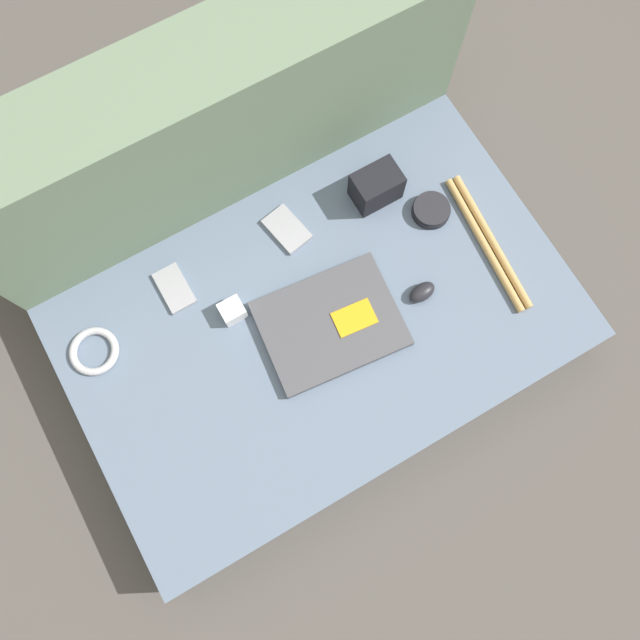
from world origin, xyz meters
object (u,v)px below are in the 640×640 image
at_px(phone_silver, 287,229).
at_px(phone_black, 175,288).
at_px(speaker_puck, 431,210).
at_px(charger_brick, 232,311).
at_px(laptop, 331,324).
at_px(camera_pouch, 376,186).
at_px(computer_mouse, 422,292).

bearing_deg(phone_silver, phone_black, 168.99).
bearing_deg(speaker_puck, charger_brick, 178.66).
distance_m(laptop, camera_pouch, 0.33).
distance_m(phone_silver, phone_black, 0.29).
relative_size(speaker_puck, phone_silver, 0.76).
height_order(speaker_puck, phone_silver, speaker_puck).
bearing_deg(speaker_puck, phone_silver, 157.82).
bearing_deg(computer_mouse, laptop, 164.19).
bearing_deg(charger_brick, phone_silver, 29.91).
height_order(computer_mouse, speaker_puck, computer_mouse).
height_order(laptop, phone_black, laptop).
relative_size(laptop, phone_black, 3.04).
relative_size(phone_silver, phone_black, 1.11).
xyz_separation_m(camera_pouch, charger_brick, (-0.42, -0.09, -0.02)).
distance_m(phone_black, charger_brick, 0.15).
height_order(phone_silver, charger_brick, charger_brick).
bearing_deg(phone_black, speaker_puck, -12.36).
bearing_deg(phone_black, computer_mouse, -31.36).
bearing_deg(charger_brick, speaker_puck, -1.34).
relative_size(computer_mouse, phone_black, 0.63).
bearing_deg(camera_pouch, speaker_puck, -48.62).
bearing_deg(camera_pouch, charger_brick, -167.93).
bearing_deg(computer_mouse, camera_pouch, 76.92).
distance_m(computer_mouse, phone_silver, 0.34).
xyz_separation_m(laptop, phone_black, (-0.26, 0.25, -0.01)).
xyz_separation_m(phone_silver, camera_pouch, (0.22, -0.02, 0.04)).
bearing_deg(phone_black, camera_pouch, -3.21).
relative_size(speaker_puck, charger_brick, 1.73).
height_order(speaker_puck, camera_pouch, camera_pouch).
xyz_separation_m(speaker_puck, camera_pouch, (-0.09, 0.10, 0.03)).
xyz_separation_m(laptop, phone_silver, (0.03, 0.25, -0.01)).
height_order(computer_mouse, camera_pouch, camera_pouch).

